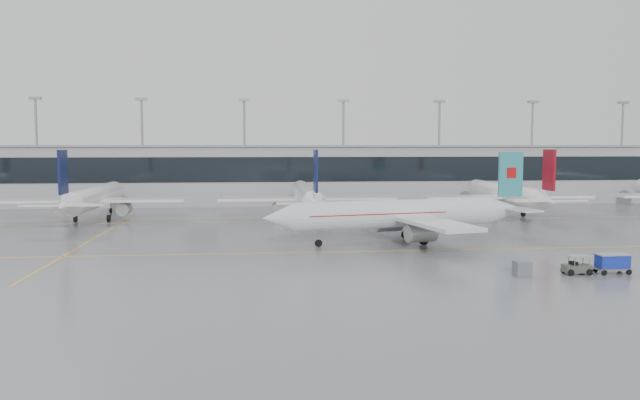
{
  "coord_description": "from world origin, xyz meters",
  "views": [
    {
      "loc": [
        -8.5,
        -70.84,
        12.29
      ],
      "look_at": [
        0.0,
        12.0,
        5.0
      ],
      "focal_mm": 35.0,
      "sensor_mm": 36.0,
      "label": 1
    }
  ],
  "objects": [
    {
      "name": "taxi_line_north",
      "position": [
        0.0,
        30.0,
        0.01
      ],
      "size": [
        120.0,
        0.25,
        0.01
      ],
      "primitive_type": "cube",
      "color": "#EBAC0E",
      "rests_on": "ground"
    },
    {
      "name": "air_canada_jet",
      "position": [
        10.39,
        6.23,
        3.63
      ],
      "size": [
        36.29,
        29.37,
        11.44
      ],
      "rotation": [
        0.0,
        0.0,
        3.34
      ],
      "color": "silver",
      "rests_on": "ground"
    },
    {
      "name": "parked_jet_d",
      "position": [
        35.0,
        33.69,
        3.71
      ],
      "size": [
        29.64,
        36.96,
        11.72
      ],
      "rotation": [
        0.0,
        0.0,
        1.57
      ],
      "color": "white",
      "rests_on": "ground"
    },
    {
      "name": "baggage_cart",
      "position": [
        25.54,
        -14.85,
        1.12
      ],
      "size": [
        3.11,
        1.75,
        1.92
      ],
      "rotation": [
        0.0,
        0.0,
        0.0
      ],
      "color": "gray",
      "rests_on": "ground"
    },
    {
      "name": "parked_jet_b",
      "position": [
        -35.0,
        33.69,
        3.71
      ],
      "size": [
        29.64,
        36.96,
        11.72
      ],
      "rotation": [
        0.0,
        0.0,
        1.57
      ],
      "color": "white",
      "rests_on": "ground"
    },
    {
      "name": "light_masts",
      "position": [
        0.0,
        68.0,
        13.34
      ],
      "size": [
        156.4,
        1.0,
        22.6
      ],
      "color": "gray",
      "rests_on": "ground"
    },
    {
      "name": "terminal",
      "position": [
        0.0,
        62.0,
        6.0
      ],
      "size": [
        180.0,
        15.0,
        12.0
      ],
      "primitive_type": "cube",
      "color": "#9C9CA0",
      "rests_on": "ground"
    },
    {
      "name": "ground",
      "position": [
        0.0,
        0.0,
        0.0
      ],
      "size": [
        320.0,
        320.0,
        0.0
      ],
      "primitive_type": "plane",
      "color": "slate",
      "rests_on": "ground"
    },
    {
      "name": "terminal_glass",
      "position": [
        0.0,
        54.45,
        7.5
      ],
      "size": [
        180.0,
        0.2,
        5.0
      ],
      "primitive_type": "cube",
      "color": "black",
      "rests_on": "ground"
    },
    {
      "name": "baggage_tug",
      "position": [
        21.94,
        -14.86,
        0.64
      ],
      "size": [
        3.74,
        1.56,
        1.81
      ],
      "rotation": [
        0.0,
        0.0,
        0.0
      ],
      "color": "#43493D",
      "rests_on": "ground"
    },
    {
      "name": "taxi_line_cross",
      "position": [
        -30.0,
        15.0,
        0.01
      ],
      "size": [
        0.25,
        60.0,
        0.01
      ],
      "primitive_type": "cube",
      "color": "#EBAC0E",
      "rests_on": "ground"
    },
    {
      "name": "gse_unit",
      "position": [
        16.33,
        -15.28,
        0.73
      ],
      "size": [
        1.46,
        1.35,
        1.46
      ],
      "primitive_type": "cube",
      "rotation": [
        0.0,
        0.0,
        0.0
      ],
      "color": "slate",
      "rests_on": "ground"
    },
    {
      "name": "terminal_roof",
      "position": [
        0.0,
        62.0,
        12.2
      ],
      "size": [
        182.0,
        16.0,
        0.4
      ],
      "primitive_type": "cube",
      "color": "gray",
      "rests_on": "ground"
    },
    {
      "name": "taxi_line_main",
      "position": [
        0.0,
        0.0,
        0.01
      ],
      "size": [
        120.0,
        0.25,
        0.01
      ],
      "primitive_type": "cube",
      "color": "#EBAC0E",
      "rests_on": "ground"
    },
    {
      "name": "parked_jet_c",
      "position": [
        -0.0,
        33.69,
        3.71
      ],
      "size": [
        29.64,
        36.96,
        11.72
      ],
      "rotation": [
        0.0,
        0.0,
        1.57
      ],
      "color": "white",
      "rests_on": "ground"
    }
  ]
}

